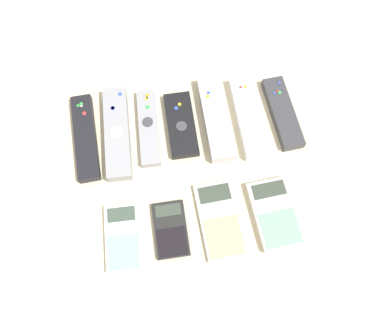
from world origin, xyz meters
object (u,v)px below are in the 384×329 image
object	(u,v)px
remote_4	(216,118)
remote_5	(250,117)
remote_6	(283,113)
calculator_1	(171,229)
calculator_0	(123,237)
remote_3	(181,125)
calculator_2	(220,219)
remote_1	(117,133)
remote_0	(85,137)
remote_2	(148,127)
calculator_3	(275,213)

from	to	relation	value
remote_4	remote_5	distance (m)	0.08
remote_6	calculator_1	xyz separation A→B (m)	(-0.28, -0.22, -0.00)
remote_6	calculator_0	bearing A→B (deg)	-153.27
remote_3	remote_5	size ratio (longest dim) A/B	0.78
calculator_2	calculator_0	bearing A→B (deg)	179.43
remote_5	calculator_2	xyz separation A→B (m)	(-0.10, -0.21, -0.01)
remote_1	remote_4	xyz separation A→B (m)	(0.21, 0.00, -0.00)
remote_3	remote_0	bearing A→B (deg)	-179.76
calculator_1	remote_0	bearing A→B (deg)	124.75
remote_2	remote_3	world-z (taller)	same
remote_4	calculator_2	bearing A→B (deg)	-97.84
calculator_1	calculator_3	distance (m)	0.21
remote_5	calculator_2	world-z (taller)	remote_5
remote_4	calculator_1	bearing A→B (deg)	-120.23
calculator_2	remote_0	bearing A→B (deg)	137.01
calculator_3	calculator_0	bearing A→B (deg)	176.65
remote_4	calculator_3	bearing A→B (deg)	-70.52
remote_4	remote_0	bearing A→B (deg)	179.88
remote_3	remote_6	world-z (taller)	remote_6
remote_1	calculator_3	xyz separation A→B (m)	(0.30, -0.22, -0.00)
remote_3	calculator_3	distance (m)	0.27
remote_0	calculator_0	distance (m)	0.23
remote_2	remote_1	bearing A→B (deg)	-173.21
remote_4	remote_1	bearing A→B (deg)	-179.56
remote_3	calculator_0	distance (m)	0.27
remote_1	remote_3	world-z (taller)	remote_1
remote_1	remote_5	distance (m)	0.29
remote_2	calculator_2	bearing A→B (deg)	-59.51
remote_1	calculator_3	size ratio (longest dim) A/B	1.47
remote_1	remote_3	xyz separation A→B (m)	(0.14, 0.00, -0.01)
remote_0	calculator_0	xyz separation A→B (m)	(0.06, -0.22, -0.00)
calculator_2	calculator_1	bearing A→B (deg)	-179.49
remote_0	remote_6	bearing A→B (deg)	-3.09
calculator_3	remote_5	bearing A→B (deg)	87.97
calculator_1	remote_3	bearing A→B (deg)	76.73
calculator_1	calculator_0	bearing A→B (deg)	-179.26
calculator_2	remote_2	bearing A→B (deg)	115.74
calculator_2	calculator_3	xyz separation A→B (m)	(0.11, -0.01, 0.00)
remote_0	remote_2	xyz separation A→B (m)	(0.14, 0.00, -0.00)
remote_0	remote_5	bearing A→B (deg)	-3.28
remote_1	remote_2	size ratio (longest dim) A/B	1.18
remote_6	calculator_1	world-z (taller)	remote_6
calculator_0	calculator_3	size ratio (longest dim) A/B	0.92
calculator_0	remote_5	bearing A→B (deg)	38.08
remote_2	remote_6	world-z (taller)	remote_6
remote_3	calculator_0	size ratio (longest dim) A/B	1.14
remote_3	remote_5	distance (m)	0.15
remote_4	calculator_0	distance (m)	0.32
remote_5	calculator_1	xyz separation A→B (m)	(-0.20, -0.22, -0.01)
remote_1	remote_5	world-z (taller)	remote_1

